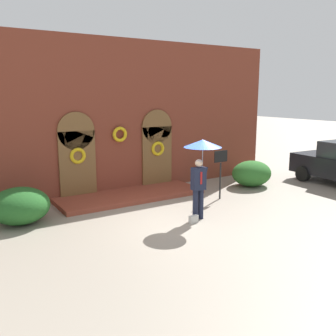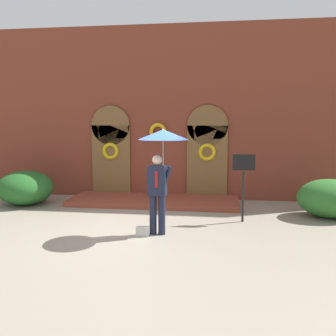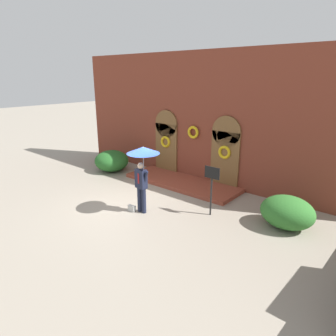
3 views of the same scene
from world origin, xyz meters
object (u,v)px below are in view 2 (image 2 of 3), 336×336
Objects in this scene: handbag at (142,231)px; sign_post at (244,176)px; shrub_right at (329,198)px; shrub_left at (25,188)px; person_with_umbrella at (162,150)px.

handbag is 0.16× the size of sign_post.
shrub_right reaches higher than handbag.
shrub_left is at bearing 170.47° from sign_post.
shrub_right is at bearing 22.41° from handbag.
shrub_left is 8.77m from shrub_right.
shrub_left is at bearing 152.17° from person_with_umbrella.
handbag is at bearing -153.68° from person_with_umbrella.
handbag is 0.17× the size of shrub_right.
person_with_umbrella is 1.86m from handbag.
handbag is at bearing -145.75° from sign_post.
shrub_left is (-6.47, 1.09, -0.64)m from sign_post.
person_with_umbrella is 5.39m from shrub_left.
sign_post is 1.03× the size of shrub_right.
person_with_umbrella reaches higher than shrub_right.
sign_post is at bearing -161.14° from shrub_right.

